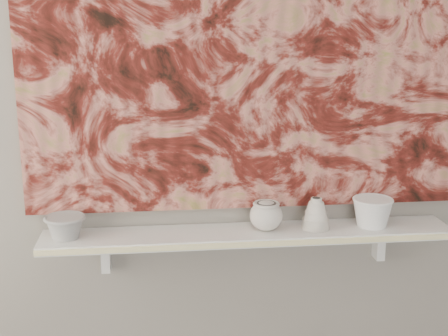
{
  "coord_description": "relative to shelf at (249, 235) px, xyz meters",
  "views": [
    {
      "loc": [
        -0.31,
        -0.48,
        1.66
      ],
      "look_at": [
        -0.09,
        1.49,
        1.16
      ],
      "focal_mm": 50.0,
      "sensor_mm": 36.0,
      "label": 1
    }
  ],
  "objects": [
    {
      "name": "wall_back",
      "position": [
        0.0,
        0.09,
        0.44
      ],
      "size": [
        3.6,
        0.0,
        3.6
      ],
      "primitive_type": "plane",
      "rotation": [
        1.57,
        0.0,
        0.0
      ],
      "color": "gray",
      "rests_on": "floor"
    },
    {
      "name": "shelf",
      "position": [
        0.0,
        0.0,
        0.0
      ],
      "size": [
        1.4,
        0.18,
        0.03
      ],
      "primitive_type": "cube",
      "color": "white",
      "rests_on": "wall_back"
    },
    {
      "name": "shelf_stripe",
      "position": [
        0.0,
        -0.09,
        0.0
      ],
      "size": [
        1.4,
        0.01,
        0.02
      ],
      "primitive_type": "cube",
      "color": "beige",
      "rests_on": "shelf"
    },
    {
      "name": "bracket_left",
      "position": [
        -0.49,
        0.06,
        -0.07
      ],
      "size": [
        0.03,
        0.06,
        0.12
      ],
      "primitive_type": "cube",
      "color": "white",
      "rests_on": "wall_back"
    },
    {
      "name": "bracket_right",
      "position": [
        0.49,
        0.06,
        -0.07
      ],
      "size": [
        0.03,
        0.06,
        0.12
      ],
      "primitive_type": "cube",
      "color": "white",
      "rests_on": "wall_back"
    },
    {
      "name": "painting",
      "position": [
        0.0,
        0.08,
        0.62
      ],
      "size": [
        1.5,
        0.02,
        1.1
      ],
      "primitive_type": "cube",
      "color": "#5D1A14",
      "rests_on": "wall_back"
    },
    {
      "name": "house_motif",
      "position": [
        0.45,
        0.07,
        0.32
      ],
      "size": [
        0.09,
        0.0,
        0.08
      ],
      "primitive_type": "cube",
      "color": "black",
      "rests_on": "painting"
    },
    {
      "name": "bowl_grey",
      "position": [
        -0.61,
        0.0,
        0.05
      ],
      "size": [
        0.16,
        0.16,
        0.08
      ],
      "primitive_type": null,
      "rotation": [
        0.0,
        0.0,
        -0.18
      ],
      "color": "gray",
      "rests_on": "shelf"
    },
    {
      "name": "cup_cream",
      "position": [
        0.06,
        0.0,
        0.07
      ],
      "size": [
        0.15,
        0.15,
        0.1
      ],
      "primitive_type": null,
      "rotation": [
        0.0,
        0.0,
        -0.43
      ],
      "color": "beige",
      "rests_on": "shelf"
    },
    {
      "name": "bell_vessel",
      "position": [
        0.23,
        0.0,
        0.07
      ],
      "size": [
        0.11,
        0.11,
        0.11
      ],
      "primitive_type": null,
      "rotation": [
        0.0,
        0.0,
        0.12
      ],
      "color": "beige",
      "rests_on": "shelf"
    },
    {
      "name": "bowl_white",
      "position": [
        0.43,
        0.0,
        0.07
      ],
      "size": [
        0.15,
        0.15,
        0.1
      ],
      "primitive_type": null,
      "rotation": [
        0.0,
        0.0,
        0.08
      ],
      "color": "white",
      "rests_on": "shelf"
    }
  ]
}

